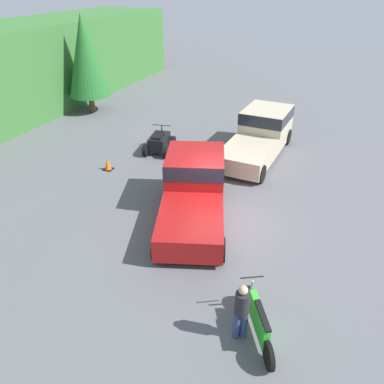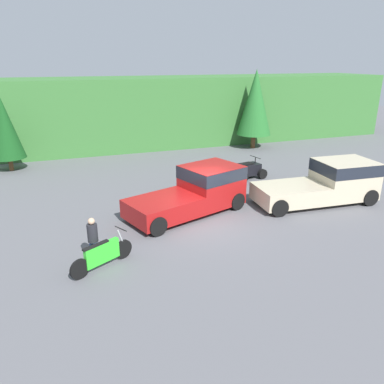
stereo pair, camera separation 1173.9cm
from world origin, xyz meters
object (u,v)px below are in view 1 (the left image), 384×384
at_px(rider_person, 241,310).
at_px(traffic_cone, 108,164).
at_px(pickup_truck_second, 261,132).
at_px(quad_atv, 159,142).
at_px(dirt_bike, 259,321).
at_px(pickup_truck_red, 194,186).

xyz_separation_m(rider_person, traffic_cone, (6.58, 8.09, -0.65)).
xyz_separation_m(pickup_truck_second, quad_atv, (-1.82, 4.67, -0.56)).
bearing_deg(quad_atv, pickup_truck_second, -78.92).
bearing_deg(traffic_cone, dirt_bike, -126.84).
height_order(pickup_truck_red, quad_atv, pickup_truck_red).
distance_m(quad_atv, rider_person, 11.56).
height_order(pickup_truck_red, rider_person, pickup_truck_red).
distance_m(pickup_truck_red, dirt_bike, 5.90).
distance_m(rider_person, traffic_cone, 10.44).
relative_size(pickup_truck_red, quad_atv, 2.71).
distance_m(dirt_bike, quad_atv, 11.62).
bearing_deg(quad_atv, traffic_cone, 145.16).
distance_m(pickup_truck_red, quad_atv, 5.77).
relative_size(rider_person, traffic_cone, 3.01).
relative_size(pickup_truck_red, dirt_bike, 2.70).
relative_size(pickup_truck_red, rider_person, 3.49).
relative_size(quad_atv, traffic_cone, 3.87).
bearing_deg(quad_atv, pickup_truck_red, -150.76).
relative_size(quad_atv, rider_person, 1.29).
bearing_deg(rider_person, pickup_truck_second, -20.39).
relative_size(dirt_bike, quad_atv, 1.01).
xyz_separation_m(pickup_truck_second, rider_person, (-11.14, -2.17, -0.13)).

